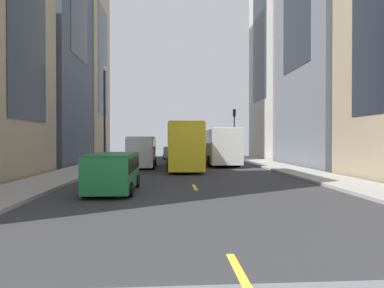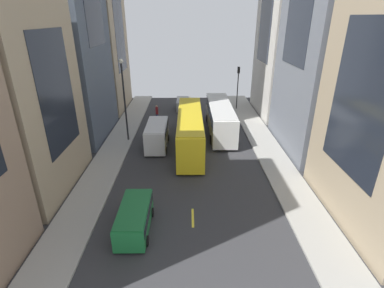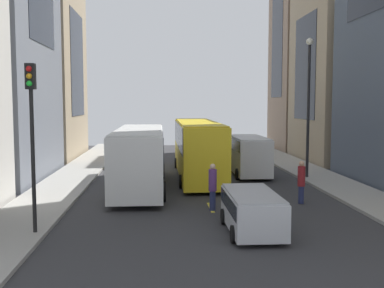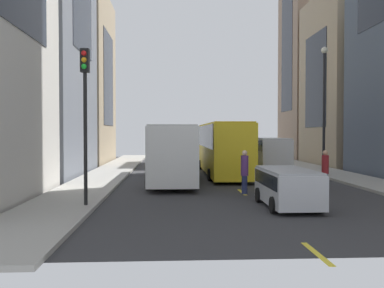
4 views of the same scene
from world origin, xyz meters
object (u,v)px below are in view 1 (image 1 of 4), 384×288
Objects in this scene: car_green_1 at (113,169)px; pedestrian_crossing_mid at (141,151)px; delivery_van_white at (142,150)px; pedestrian_waiting_curb at (181,151)px; traffic_light_near_corner at (234,124)px; streetcar_yellow at (183,142)px; city_bus_white at (218,143)px; car_silver_0 at (171,152)px.

pedestrian_crossing_mid is (0.69, -21.55, 0.09)m from car_green_1.
delivery_van_white is 1.19× the size of car_green_1.
pedestrian_waiting_curb is 0.35× the size of traffic_light_near_corner.
car_green_1 is (3.61, 13.13, -1.12)m from streetcar_yellow.
pedestrian_waiting_curb is at bearing -109.78° from delivery_van_white.
city_bus_white is at bearing 69.69° from traffic_light_near_corner.
city_bus_white is at bearing -131.46° from streetcar_yellow.
streetcar_yellow is 9.64m from pedestrian_waiting_curb.
traffic_light_near_corner is at bearing -127.84° from delivery_van_white.
traffic_light_near_corner reaches higher than pedestrian_crossing_mid.
streetcar_yellow is 13.66m from car_green_1.
streetcar_yellow reaches higher than car_silver_0.
delivery_van_white is at bearing 3.31° from streetcar_yellow.
pedestrian_waiting_curb is 8.33m from traffic_light_near_corner.
car_green_1 is at bearing 68.14° from traffic_light_near_corner.
delivery_van_white is 8.68m from pedestrian_crossing_mid.
pedestrian_waiting_curb is (-3.70, -22.72, 0.12)m from car_green_1.
city_bus_white reaches higher than car_green_1.
traffic_light_near_corner is (-10.53, -26.25, 3.31)m from car_green_1.
streetcar_yellow is 6.35× the size of pedestrian_crossing_mid.
car_green_1 is (7.16, 17.14, -1.00)m from city_bus_white.
delivery_van_white is 0.89× the size of traffic_light_near_corner.
traffic_light_near_corner reaches higher than pedestrian_waiting_curb.
pedestrian_crossing_mid reaches higher than car_silver_0.
city_bus_white reaches higher than delivery_van_white.
streetcar_yellow is 15.00m from traffic_light_near_corner.
pedestrian_crossing_mid is at bearing -29.35° from city_bus_white.
city_bus_white is at bearing -6.92° from pedestrian_waiting_curb.
car_silver_0 is at bearing -85.79° from streetcar_yellow.
car_silver_0 is (-2.46, -13.40, -0.62)m from delivery_van_white.
pedestrian_crossing_mid is 12.58m from traffic_light_near_corner.
pedestrian_crossing_mid reaches higher than car_green_1.
delivery_van_white is 2.53× the size of pedestrian_waiting_curb.
pedestrian_waiting_curb is at bearing -58.18° from city_bus_white.
streetcar_yellow is at bearing 48.54° from city_bus_white.
car_silver_0 is (0.97, -13.20, -1.23)m from streetcar_yellow.
streetcar_yellow is 2.16× the size of traffic_light_near_corner.
city_bus_white is 5.36m from streetcar_yellow.
streetcar_yellow is 13.29m from car_silver_0.
delivery_van_white is 1.32× the size of car_silver_0.
city_bus_white is 1.90× the size of traffic_light_near_corner.
traffic_light_near_corner is (-6.83, -3.54, 3.19)m from pedestrian_waiting_curb.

